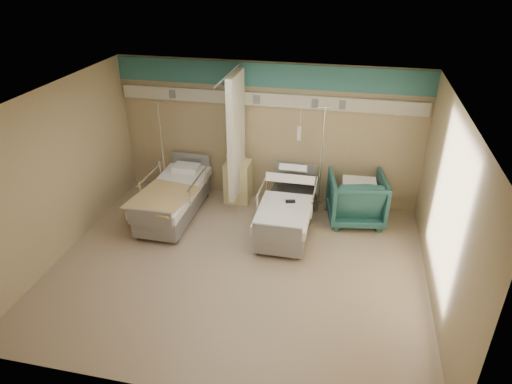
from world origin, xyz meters
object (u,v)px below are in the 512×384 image
bed_right (287,214)px  visitor_armchair (356,198)px  bed_left (174,202)px  iv_stand_right (319,189)px  bedside_cabinet (238,181)px  iv_stand_left (165,177)px

bed_right → visitor_armchair: size_ratio=2.08×
bed_left → iv_stand_right: 2.84m
visitor_armchair → iv_stand_right: bearing=-31.3°
bed_right → bedside_cabinet: size_ratio=2.54×
bed_right → iv_stand_right: (0.50, 0.88, 0.12)m
bedside_cabinet → iv_stand_right: 1.65m
bedside_cabinet → iv_stand_left: iv_stand_left is taller
bed_right → bedside_cabinet: 1.46m
bed_right → iv_stand_right: 1.02m
iv_stand_left → bed_right: bearing=-16.1°
bedside_cabinet → bed_right: bearing=-38.0°
bed_left → visitor_armchair: size_ratio=2.08×
iv_stand_right → bedside_cabinet: bearing=179.4°
bed_right → iv_stand_right: bearing=60.5°
bed_right → bedside_cabinet: bearing=142.0°
bed_left → iv_stand_right: (2.70, 0.88, 0.12)m
bedside_cabinet → visitor_armchair: size_ratio=0.82×
bed_right → iv_stand_left: size_ratio=1.05×
visitor_armchair → bedside_cabinet: bearing=-17.1°
visitor_armchair → bed_left: bearing=0.1°
bed_right → bed_left: bearing=180.0°
iv_stand_right → iv_stand_left: size_ratio=1.03×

